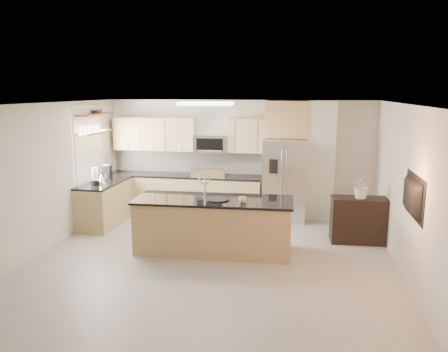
% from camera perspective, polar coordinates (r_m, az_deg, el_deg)
% --- Properties ---
extents(floor, '(6.50, 6.50, 0.00)m').
position_cam_1_polar(floor, '(7.24, -1.94, -11.71)').
color(floor, '#A3A29C').
rests_on(floor, ground).
extents(ceiling, '(6.00, 6.50, 0.02)m').
position_cam_1_polar(ceiling, '(6.68, -2.09, 9.33)').
color(ceiling, white).
rests_on(ceiling, wall_back).
extents(wall_back, '(6.00, 0.02, 2.60)m').
position_cam_1_polar(wall_back, '(9.98, 1.97, 2.42)').
color(wall_back, beige).
rests_on(wall_back, floor).
extents(wall_front, '(6.00, 0.02, 2.60)m').
position_cam_1_polar(wall_front, '(3.87, -12.58, -12.05)').
color(wall_front, beige).
rests_on(wall_front, floor).
extents(wall_left, '(0.02, 6.50, 2.60)m').
position_cam_1_polar(wall_left, '(8.02, -23.44, -0.64)').
color(wall_left, beige).
rests_on(wall_left, floor).
extents(wall_right, '(0.02, 6.50, 2.60)m').
position_cam_1_polar(wall_right, '(6.87, 23.27, -2.48)').
color(wall_right, beige).
rests_on(wall_right, floor).
extents(back_counter, '(3.55, 0.66, 1.44)m').
position_cam_1_polar(back_counter, '(10.09, -5.23, -2.32)').
color(back_counter, tan).
rests_on(back_counter, floor).
extents(left_counter, '(0.66, 1.50, 0.92)m').
position_cam_1_polar(left_counter, '(9.61, -15.35, -3.43)').
color(left_counter, tan).
rests_on(left_counter, floor).
extents(range, '(0.76, 0.64, 1.14)m').
position_cam_1_polar(range, '(9.93, -1.77, -2.49)').
color(range, black).
rests_on(range, floor).
extents(upper_cabinets, '(3.50, 0.33, 0.75)m').
position_cam_1_polar(upper_cabinets, '(10.03, -5.56, 5.44)').
color(upper_cabinets, '#D0B870').
rests_on(upper_cabinets, wall_back).
extents(microwave, '(0.76, 0.40, 0.40)m').
position_cam_1_polar(microwave, '(9.85, -1.65, 4.24)').
color(microwave, '#BDBDBF').
rests_on(microwave, upper_cabinets).
extents(refrigerator, '(0.92, 0.78, 1.78)m').
position_cam_1_polar(refrigerator, '(9.59, 7.90, -0.52)').
color(refrigerator, '#BDBDBF').
rests_on(refrigerator, floor).
extents(partition_column, '(0.60, 0.30, 2.60)m').
position_cam_1_polar(partition_column, '(9.74, 12.50, 1.94)').
color(partition_column, white).
rests_on(partition_column, floor).
extents(window, '(0.04, 1.15, 1.65)m').
position_cam_1_polar(window, '(9.53, -17.35, 3.63)').
color(window, white).
rests_on(window, wall_left).
extents(shelf_lower, '(0.30, 1.20, 0.04)m').
position_cam_1_polar(shelf_lower, '(9.53, -16.50, 5.49)').
color(shelf_lower, brown).
rests_on(shelf_lower, wall_left).
extents(shelf_upper, '(0.30, 1.20, 0.04)m').
position_cam_1_polar(shelf_upper, '(9.50, -16.62, 7.71)').
color(shelf_upper, brown).
rests_on(shelf_upper, wall_left).
extents(ceiling_fixture, '(1.00, 0.50, 0.06)m').
position_cam_1_polar(ceiling_fixture, '(8.32, -2.42, 9.40)').
color(ceiling_fixture, white).
rests_on(ceiling_fixture, ceiling).
extents(island, '(2.79, 1.09, 1.37)m').
position_cam_1_polar(island, '(7.74, -1.36, -6.40)').
color(island, tan).
rests_on(island, floor).
extents(credenza, '(1.10, 0.51, 0.86)m').
position_cam_1_polar(credenza, '(8.58, 17.38, -5.51)').
color(credenza, black).
rests_on(credenza, floor).
extents(cup, '(0.15, 0.15, 0.10)m').
position_cam_1_polar(cup, '(7.35, 2.44, -3.11)').
color(cup, white).
rests_on(cup, island).
extents(platter, '(0.48, 0.48, 0.02)m').
position_cam_1_polar(platter, '(7.53, -0.90, -3.06)').
color(platter, black).
rests_on(platter, island).
extents(blender, '(0.16, 0.16, 0.37)m').
position_cam_1_polar(blender, '(9.17, -16.49, -0.21)').
color(blender, black).
rests_on(blender, left_counter).
extents(kettle, '(0.19, 0.19, 0.24)m').
position_cam_1_polar(kettle, '(9.32, -15.68, -0.31)').
color(kettle, '#BDBDBF').
rests_on(kettle, left_counter).
extents(coffee_maker, '(0.20, 0.23, 0.32)m').
position_cam_1_polar(coffee_maker, '(9.70, -15.03, 0.42)').
color(coffee_maker, black).
rests_on(coffee_maker, left_counter).
extents(bowl, '(0.47, 0.47, 0.10)m').
position_cam_1_polar(bowl, '(9.67, -16.12, 8.19)').
color(bowl, '#BDBDBF').
rests_on(bowl, shelf_upper).
extents(flower_vase, '(0.62, 0.54, 0.67)m').
position_cam_1_polar(flower_vase, '(8.35, 17.67, -0.55)').
color(flower_vase, silver).
rests_on(flower_vase, credenza).
extents(television, '(0.14, 1.08, 0.62)m').
position_cam_1_polar(television, '(6.65, 22.92, -2.44)').
color(television, black).
rests_on(television, wall_right).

